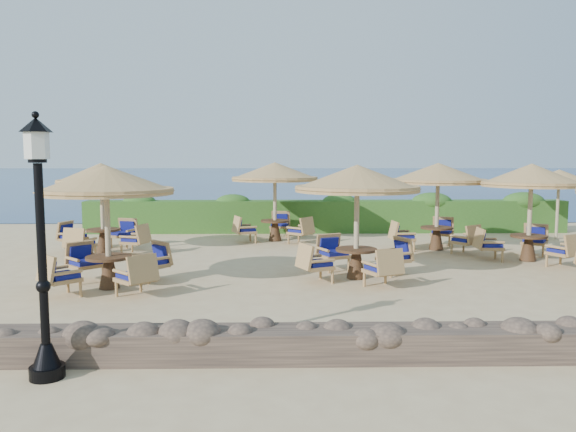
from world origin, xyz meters
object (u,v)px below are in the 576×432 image
at_px(cafe_set_0, 107,203).
at_px(cafe_set_1, 357,200).
at_px(cafe_set_3, 102,194).
at_px(cafe_set_4, 275,184).
at_px(cafe_set_5, 438,187).
at_px(cafe_set_6, 531,193).
at_px(lamp_post, 42,259).
at_px(extra_parasol, 559,176).

bearing_deg(cafe_set_0, cafe_set_1, 9.37).
bearing_deg(cafe_set_0, cafe_set_3, 108.41).
xyz_separation_m(cafe_set_4, cafe_set_5, (4.94, -1.93, 0.00)).
relative_size(cafe_set_4, cafe_set_5, 1.00).
height_order(cafe_set_1, cafe_set_3, same).
distance_m(cafe_set_1, cafe_set_5, 5.03).
xyz_separation_m(cafe_set_3, cafe_set_5, (10.03, 0.30, 0.18)).
relative_size(cafe_set_1, cafe_set_3, 1.01).
relative_size(cafe_set_3, cafe_set_4, 0.99).
xyz_separation_m(cafe_set_0, cafe_set_1, (5.47, 0.90, 0.01)).
bearing_deg(cafe_set_4, cafe_set_6, -28.69).
distance_m(lamp_post, cafe_set_4, 12.15).
height_order(cafe_set_1, cafe_set_6, same).
xyz_separation_m(extra_parasol, cafe_set_6, (-2.78, -4.00, -0.30)).
bearing_deg(cafe_set_1, lamp_post, -129.33).
xyz_separation_m(extra_parasol, cafe_set_3, (-14.81, -2.43, -0.41)).
bearing_deg(lamp_post, cafe_set_0, 97.70).
xyz_separation_m(cafe_set_3, cafe_set_6, (12.03, -1.58, 0.11)).
distance_m(cafe_set_0, cafe_set_1, 5.54).
bearing_deg(cafe_set_5, extra_parasol, 24.04).
relative_size(lamp_post, cafe_set_3, 1.15).
height_order(lamp_post, cafe_set_5, lamp_post).
relative_size(lamp_post, extra_parasol, 1.38).
relative_size(extra_parasol, cafe_set_6, 0.87).
distance_m(lamp_post, cafe_set_3, 9.83).
distance_m(extra_parasol, cafe_set_1, 9.94).
relative_size(cafe_set_1, cafe_set_4, 0.99).
distance_m(cafe_set_1, cafe_set_4, 6.24).
height_order(cafe_set_0, cafe_set_3, same).
bearing_deg(cafe_set_1, extra_parasol, 38.22).
height_order(cafe_set_4, cafe_set_6, same).
bearing_deg(lamp_post, cafe_set_1, 50.67).
relative_size(cafe_set_0, cafe_set_1, 0.99).
bearing_deg(cafe_set_4, cafe_set_1, -72.12).
relative_size(cafe_set_1, cafe_set_5, 0.99).
relative_size(cafe_set_4, cafe_set_6, 1.05).
relative_size(cafe_set_1, cafe_set_6, 1.05).
bearing_deg(extra_parasol, lamp_post, -136.40).
xyz_separation_m(cafe_set_0, cafe_set_5, (8.49, 4.92, 0.10)).
relative_size(cafe_set_0, cafe_set_3, 1.00).
bearing_deg(cafe_set_5, cafe_set_1, -127.01).
bearing_deg(cafe_set_6, cafe_set_4, 151.31).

